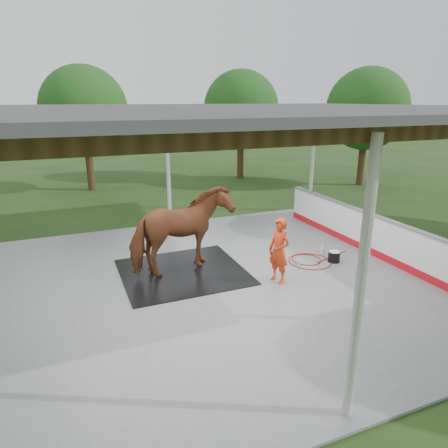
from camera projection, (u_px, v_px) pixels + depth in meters
name	position (u px, v px, depth m)	size (l,w,h in m)	color
ground	(221.00, 281.00, 9.74)	(100.00, 100.00, 0.00)	#1E3814
concrete_slab	(221.00, 280.00, 9.73)	(12.00, 10.00, 0.05)	slate
pavilion_structure	(221.00, 113.00, 8.56)	(12.60, 10.60, 4.05)	beige
dasher_board	(372.00, 235.00, 11.23)	(0.16, 8.00, 1.15)	red
tree_belt	(218.00, 119.00, 9.51)	(28.00, 28.00, 5.80)	#382314
rubber_mat	(183.00, 272.00, 10.13)	(3.03, 2.84, 0.02)	black
horse	(181.00, 231.00, 9.81)	(1.15, 2.53, 2.14)	brown
handler	(279.00, 251.00, 9.39)	(0.57, 0.38, 1.57)	red
wash_bucket	(334.00, 256.00, 10.75)	(0.32, 0.32, 0.30)	black
soap_bottle_a	(323.00, 249.00, 11.25)	(0.12, 0.13, 0.32)	silver
soap_bottle_b	(299.00, 262.00, 10.53)	(0.09, 0.10, 0.21)	#338CD8
hose_coil	(309.00, 261.00, 10.82)	(1.97, 1.15, 0.02)	#9E170B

